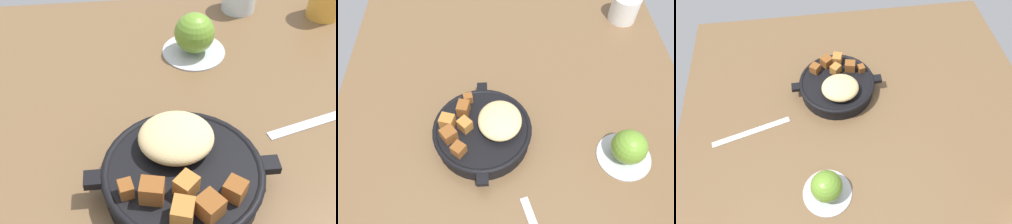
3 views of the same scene
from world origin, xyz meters
The scene contains 5 objects.
ground_plane centered at (0.00, 0.00, -1.20)cm, with size 100.49×87.28×2.40cm, color brown.
cast_iron_skillet centered at (5.55, -7.23, 3.18)cm, with size 25.92×21.64×8.23cm.
saucer_plate centered at (11.75, 23.11, 0.30)cm, with size 11.79×11.79×0.60cm, color #B7BABF.
red_apple centered at (11.75, 23.11, 4.32)cm, with size 7.43×7.43×7.43cm, color olive.
ceramic_mug_white centered at (-34.46, 34.18, 3.78)cm, with size 8.02×8.02×7.57cm, color silver.
Camera 2 is at (44.41, -4.14, 64.33)cm, focal length 35.19 mm.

